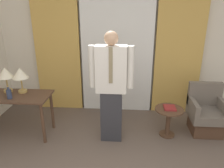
% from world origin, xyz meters
% --- Properties ---
extents(wall_back, '(10.00, 0.06, 2.70)m').
position_xyz_m(wall_back, '(0.00, 3.22, 1.35)').
color(wall_back, silver).
rests_on(wall_back, ground_plane).
extents(curtain_sheer_center, '(1.43, 0.06, 2.58)m').
position_xyz_m(curtain_sheer_center, '(0.00, 3.09, 1.29)').
color(curtain_sheer_center, white).
rests_on(curtain_sheer_center, ground_plane).
extents(curtain_drape_left, '(0.92, 0.06, 2.58)m').
position_xyz_m(curtain_drape_left, '(-1.21, 3.09, 1.29)').
color(curtain_drape_left, gold).
rests_on(curtain_drape_left, ground_plane).
extents(curtain_drape_right, '(0.92, 0.06, 2.58)m').
position_xyz_m(curtain_drape_right, '(1.21, 3.09, 1.29)').
color(curtain_drape_right, gold).
rests_on(curtain_drape_right, ground_plane).
extents(desk, '(1.27, 0.57, 0.74)m').
position_xyz_m(desk, '(-1.70, 2.00, 0.64)').
color(desk, '#4C3323').
rests_on(desk, ground_plane).
extents(table_lamp_left, '(0.26, 0.26, 0.43)m').
position_xyz_m(table_lamp_left, '(-1.83, 2.14, 1.07)').
color(table_lamp_left, tan).
rests_on(table_lamp_left, desk).
extents(table_lamp_right, '(0.26, 0.26, 0.43)m').
position_xyz_m(table_lamp_right, '(-1.57, 2.14, 1.07)').
color(table_lamp_right, tan).
rests_on(table_lamp_right, desk).
extents(bottle_by_lamp, '(0.08, 0.08, 0.19)m').
position_xyz_m(bottle_by_lamp, '(-1.66, 1.86, 0.82)').
color(bottle_by_lamp, '#2D3851').
rests_on(bottle_by_lamp, desk).
extents(person, '(0.69, 0.23, 1.81)m').
position_xyz_m(person, '(-0.03, 1.96, 0.98)').
color(person, '#2D2D33').
rests_on(person, ground_plane).
extents(armchair, '(0.59, 0.58, 0.86)m').
position_xyz_m(armchair, '(1.62, 2.32, 0.33)').
color(armchair, '#4C3323').
rests_on(armchair, ground_plane).
extents(side_table, '(0.48, 0.48, 0.51)m').
position_xyz_m(side_table, '(0.94, 2.14, 0.35)').
color(side_table, '#4C3323').
rests_on(side_table, ground_plane).
extents(book, '(0.19, 0.21, 0.03)m').
position_xyz_m(book, '(0.94, 2.15, 0.53)').
color(book, maroon).
rests_on(book, side_table).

